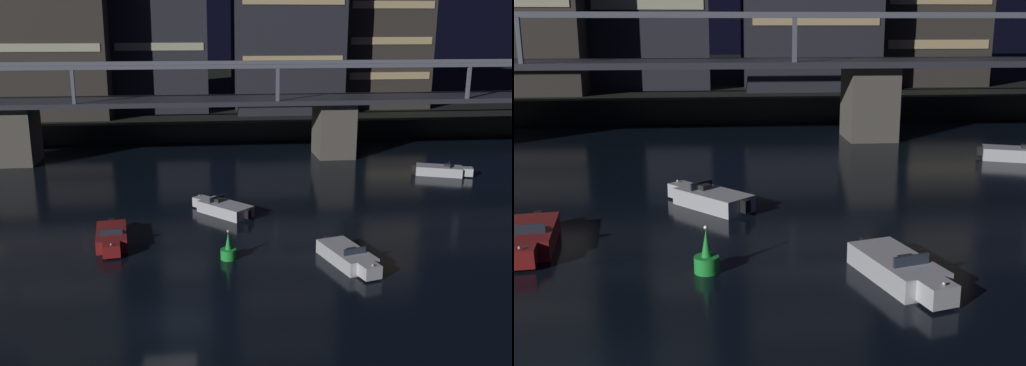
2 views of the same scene
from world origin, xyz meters
The scene contains 9 objects.
ground_plane centered at (0.00, 0.00, 0.00)m, with size 400.00×400.00×0.00m, color black.
far_riverbank centered at (0.00, 80.96, 1.10)m, with size 240.00×80.00×2.20m, color black.
river_bridge centered at (0.00, 32.95, 4.32)m, with size 98.53×6.40×9.38m.
tower_east_low centered at (26.51, 53.96, 13.24)m, with size 11.41×9.31×22.37m.
speedboat_near_center centered at (9.83, 5.60, 0.41)m, with size 2.79×5.18×1.16m.
speedboat_near_right centered at (-3.75, 10.11, 0.41)m, with size 2.28×5.23×1.16m.
speedboat_mid_left centered at (23.16, 24.18, 0.41)m, with size 5.08×3.09×1.16m.
speedboat_mid_center centered at (3.31, 15.25, 0.41)m, with size 4.29×4.48×1.16m.
channel_buoy centered at (3.19, 6.98, 0.48)m, with size 0.90×0.90×1.76m.
Camera 1 is at (1.46, -24.10, 12.99)m, focal length 41.04 mm.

